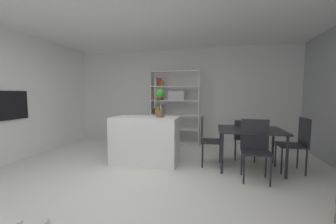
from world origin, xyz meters
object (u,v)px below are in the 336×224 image
(open_bookshelf, at_px, (171,106))
(built_in_oven, at_px, (13,105))
(dining_chair_window_side, at_px, (297,140))
(dining_table, at_px, (250,133))
(dining_chair_island_side, at_px, (207,136))
(kitchen_island, at_px, (145,140))
(dining_chair_far, at_px, (245,136))
(dining_chair_near, at_px, (255,144))
(potted_plant_on_island, at_px, (160,100))

(open_bookshelf, bearing_deg, built_in_oven, -141.10)
(dining_chair_window_side, bearing_deg, open_bookshelf, -120.59)
(dining_table, height_order, dining_chair_island_side, dining_chair_island_side)
(dining_chair_window_side, height_order, dining_chair_island_side, dining_chair_window_side)
(open_bookshelf, bearing_deg, dining_chair_island_side, -56.65)
(kitchen_island, relative_size, dining_table, 1.16)
(dining_chair_far, xyz_separation_m, dining_chair_island_side, (-0.77, -0.48, 0.05))
(dining_chair_far, bearing_deg, dining_table, 96.15)
(built_in_oven, bearing_deg, kitchen_island, 11.60)
(dining_chair_window_side, relative_size, dining_chair_near, 1.00)
(kitchen_island, relative_size, dining_chair_near, 1.36)
(dining_chair_far, relative_size, dining_chair_near, 0.88)
(potted_plant_on_island, bearing_deg, dining_table, 3.48)
(dining_table, xyz_separation_m, dining_chair_far, (-0.01, 0.48, -0.15))
(built_in_oven, height_order, open_bookshelf, open_bookshelf)
(dining_chair_window_side, height_order, dining_chair_near, same)
(kitchen_island, distance_m, dining_chair_window_side, 2.79)
(built_in_oven, relative_size, dining_chair_window_side, 0.61)
(dining_chair_island_side, bearing_deg, open_bookshelf, 31.66)
(built_in_oven, xyz_separation_m, potted_plant_on_island, (2.89, 0.56, 0.10))
(dining_chair_window_side, distance_m, dining_chair_far, 0.93)
(dining_chair_far, distance_m, dining_chair_near, 0.95)
(built_in_oven, bearing_deg, dining_chair_island_side, 9.81)
(kitchen_island, bearing_deg, potted_plant_on_island, 4.92)
(open_bookshelf, bearing_deg, dining_chair_near, -48.23)
(potted_plant_on_island, xyz_separation_m, dining_chair_window_side, (2.48, 0.10, -0.69))
(built_in_oven, xyz_separation_m, dining_chair_window_side, (5.37, 0.66, -0.59))
(kitchen_island, height_order, dining_chair_near, dining_chair_near)
(dining_chair_window_side, bearing_deg, kitchen_island, -86.87)
(kitchen_island, distance_m, open_bookshelf, 1.80)
(dining_chair_near, height_order, dining_chair_island_side, dining_chair_near)
(kitchen_island, bearing_deg, dining_table, 3.70)
(dining_table, height_order, dining_chair_window_side, dining_chair_window_side)
(dining_chair_island_side, bearing_deg, potted_plant_on_island, 94.59)
(dining_chair_window_side, xyz_separation_m, dining_chair_near, (-0.78, -0.47, -0.00))
(potted_plant_on_island, distance_m, open_bookshelf, 1.69)
(built_in_oven, relative_size, dining_chair_island_side, 0.62)
(potted_plant_on_island, distance_m, dining_chair_window_side, 2.57)
(open_bookshelf, relative_size, dining_chair_window_side, 2.08)
(potted_plant_on_island, height_order, dining_table, potted_plant_on_island)
(kitchen_island, xyz_separation_m, dining_chair_far, (1.98, 0.60, 0.05))
(open_bookshelf, relative_size, dining_chair_near, 2.08)
(dining_table, xyz_separation_m, dining_chair_window_side, (0.79, -0.00, -0.10))
(dining_chair_near, bearing_deg, open_bookshelf, 134.28)
(dining_table, distance_m, dining_chair_window_side, 0.79)
(potted_plant_on_island, distance_m, dining_chair_near, 1.87)
(dining_chair_window_side, xyz_separation_m, dining_chair_far, (-0.80, 0.48, -0.05))
(dining_chair_island_side, bearing_deg, kitchen_island, 94.25)
(potted_plant_on_island, relative_size, open_bookshelf, 0.27)
(kitchen_island, bearing_deg, dining_chair_near, -9.65)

